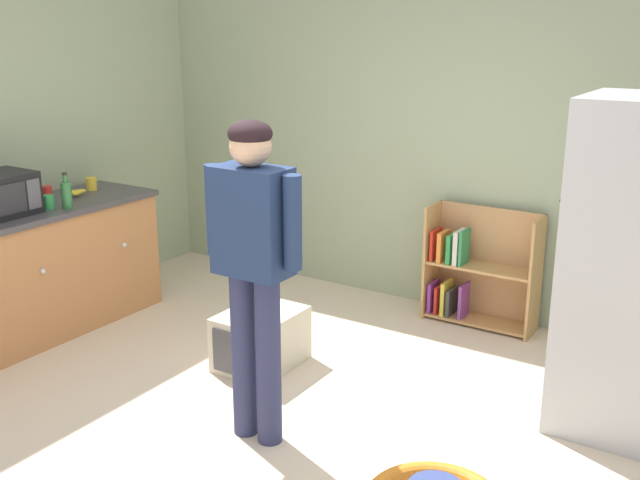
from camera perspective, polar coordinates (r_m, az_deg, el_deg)
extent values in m
plane|color=beige|center=(4.10, -4.28, -14.98)|extent=(12.00, 12.00, 0.00)
cube|color=#9BAB89|center=(5.59, 10.04, 8.13)|extent=(5.20, 0.06, 2.70)
cube|color=#9EAF8C|center=(6.01, -20.37, 7.93)|extent=(0.06, 2.99, 2.70)
cube|color=#B97847|center=(5.49, -22.22, -2.91)|extent=(0.60, 2.12, 0.86)
cube|color=#454144|center=(5.37, -22.74, 1.63)|extent=(0.64, 2.16, 0.04)
sphere|color=silver|center=(5.21, -20.35, -2.24)|extent=(0.04, 0.04, 0.04)
sphere|color=silver|center=(5.63, -14.69, -0.36)|extent=(0.04, 0.04, 0.04)
cube|color=#B7BABF|center=(4.21, 23.20, -2.14)|extent=(0.70, 0.68, 1.78)
cylinder|color=silver|center=(4.09, 17.91, -0.79)|extent=(0.02, 0.02, 0.50)
cube|color=#333333|center=(4.17, 19.05, 3.74)|extent=(0.01, 0.67, 0.01)
cube|color=tan|center=(5.61, 8.49, -1.49)|extent=(0.02, 0.28, 0.85)
cube|color=tan|center=(5.35, 16.11, -2.84)|extent=(0.02, 0.28, 0.85)
cube|color=tan|center=(5.58, 12.69, -1.79)|extent=(0.80, 0.02, 0.85)
cube|color=tan|center=(5.60, 11.97, -5.99)|extent=(0.76, 0.24, 0.02)
cube|color=tan|center=(5.46, 12.22, -2.06)|extent=(0.76, 0.24, 0.02)
cube|color=#82348E|center=(5.66, 8.63, -4.25)|extent=(0.02, 0.17, 0.23)
cube|color=red|center=(5.53, 8.81, -0.32)|extent=(0.02, 0.17, 0.23)
cube|color=#B42722|center=(5.64, 9.11, -4.43)|extent=(0.02, 0.17, 0.21)
cube|color=orange|center=(5.51, 9.37, -0.45)|extent=(0.03, 0.17, 0.22)
cube|color=gold|center=(5.61, 9.60, -4.33)|extent=(0.03, 0.17, 0.25)
cube|color=green|center=(5.48, 10.04, -0.60)|extent=(0.03, 0.17, 0.21)
cube|color=#3A3B36|center=(5.61, 9.99, -4.65)|extent=(0.03, 0.17, 0.20)
cube|color=silver|center=(5.46, 10.56, -0.52)|extent=(0.03, 0.17, 0.25)
cube|color=#813F95|center=(5.56, 10.91, -4.56)|extent=(0.02, 0.17, 0.26)
cube|color=#318951|center=(5.44, 10.95, -0.53)|extent=(0.02, 0.17, 0.26)
cylinder|color=navy|center=(3.97, -5.83, -8.62)|extent=(0.13, 0.13, 0.92)
cylinder|color=navy|center=(3.88, -3.95, -9.18)|extent=(0.13, 0.13, 0.92)
cube|color=navy|center=(3.67, -5.17, 1.43)|extent=(0.38, 0.22, 0.54)
cylinder|color=navy|center=(3.81, -8.04, 2.32)|extent=(0.09, 0.09, 0.46)
cylinder|color=navy|center=(3.53, -2.10, 1.32)|extent=(0.09, 0.09, 0.46)
sphere|color=#E0B08A|center=(3.60, -5.33, 7.18)|extent=(0.20, 0.20, 0.20)
ellipsoid|color=black|center=(3.59, -5.35, 8.07)|extent=(0.22, 0.22, 0.13)
cube|color=beige|center=(4.82, -4.52, -7.52)|extent=(0.42, 0.54, 0.36)
cube|color=#424247|center=(4.63, -6.61, -8.66)|extent=(0.32, 0.01, 0.27)
cube|color=#2D2D33|center=(5.12, -22.89, 2.80)|extent=(0.01, 0.31, 0.20)
cube|color=#515156|center=(5.24, -20.97, 3.30)|extent=(0.01, 0.10, 0.20)
ellipsoid|color=yellow|center=(5.74, -18.08, 3.50)|extent=(0.09, 0.16, 0.04)
ellipsoid|color=yellow|center=(5.73, -17.97, 3.49)|extent=(0.04, 0.15, 0.04)
ellipsoid|color=yellow|center=(5.72, -17.90, 3.47)|extent=(0.09, 0.16, 0.04)
cylinder|color=#33753D|center=(5.36, -18.75, 3.24)|extent=(0.07, 0.07, 0.18)
cylinder|color=#33753D|center=(5.34, -18.86, 4.44)|extent=(0.03, 0.03, 0.05)
cylinder|color=black|center=(5.33, -18.90, 4.79)|extent=(0.04, 0.04, 0.02)
cylinder|color=green|center=(5.40, -19.97, 2.74)|extent=(0.08, 0.08, 0.09)
cylinder|color=red|center=(5.69, -20.12, 3.40)|extent=(0.08, 0.08, 0.09)
cylinder|color=yellow|center=(5.90, -17.02, 4.12)|extent=(0.08, 0.08, 0.09)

